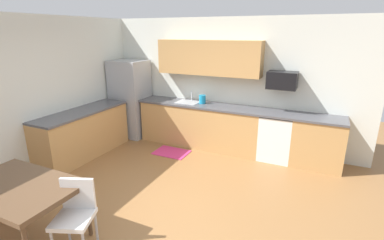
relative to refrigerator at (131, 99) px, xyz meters
The scene contains 18 objects.
ground_plane 3.24m from the refrigerator, 45.52° to the right, with size 12.00×12.00×0.00m, color olive.
wall_back 2.27m from the refrigerator, 11.16° to the left, with size 5.80×0.10×2.70m, color silver.
wall_left 2.31m from the refrigerator, 101.95° to the right, with size 0.10×5.80×2.70m, color silver.
cabinet_run_back 1.81m from the refrigerator, ahead, with size 2.65×0.60×0.90m, color tan.
cabinet_run_back_right 4.16m from the refrigerator, ahead, with size 0.90×0.60×0.90m, color tan.
cabinet_run_left 1.49m from the refrigerator, 94.83° to the right, with size 0.60×2.00×0.90m, color tan.
countertop_back 2.18m from the refrigerator, ahead, with size 4.80×0.64×0.04m, color #4C4C51.
countertop_left 1.43m from the refrigerator, 94.83° to the right, with size 0.64×2.00×0.04m, color #4C4C51.
upper_cabinets_back 2.14m from the refrigerator, ahead, with size 2.20×0.34×0.70m, color tan.
refrigerator is the anchor object (origin of this frame).
oven_range 3.41m from the refrigerator, ahead, with size 0.60×0.60×0.91m.
microwave 3.45m from the refrigerator, ahead, with size 0.54×0.36×0.32m, color black.
sink_basin 1.47m from the refrigerator, ahead, with size 0.48×0.40×0.14m, color #A5A8AD.
sink_faucet 1.50m from the refrigerator, 10.01° to the left, with size 0.02×0.02×0.24m, color #B2B5BA.
dining_table 3.74m from the refrigerator, 73.27° to the right, with size 1.40×0.90×0.74m.
chair_near_table 3.87m from the refrigerator, 62.48° to the right, with size 0.52×0.52×0.85m.
floor_mat 1.75m from the refrigerator, 22.16° to the right, with size 0.70×0.50×0.01m, color #CC3372.
kettle 1.80m from the refrigerator, ahead, with size 0.14×0.14×0.20m, color #198CBF.
Camera 1 is at (1.94, -3.10, 2.42)m, focal length 26.62 mm.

